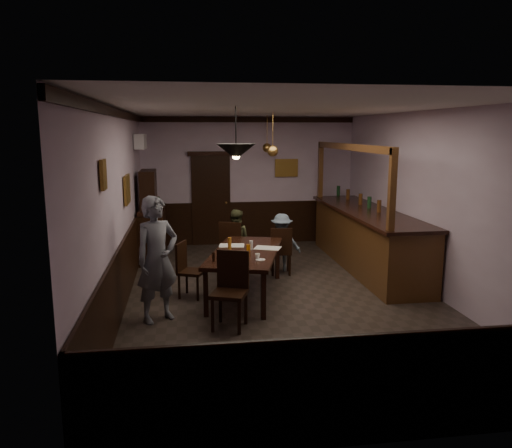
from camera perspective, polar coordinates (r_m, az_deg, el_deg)
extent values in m
cube|color=#2D2621|center=(8.28, 2.80, -8.20)|extent=(5.00, 8.00, 0.01)
cube|color=white|center=(7.85, 3.00, 13.06)|extent=(5.00, 8.00, 0.01)
cube|color=#BCA2BD|center=(11.85, -0.84, 4.95)|extent=(5.00, 0.01, 3.00)
cube|color=#BCA2BD|center=(4.16, 13.62, -5.88)|extent=(5.00, 0.01, 3.00)
cube|color=#BCA2BD|center=(7.84, -15.35, 1.70)|extent=(0.01, 8.00, 3.00)
cube|color=#BCA2BD|center=(8.75, 19.18, 2.38)|extent=(0.01, 8.00, 3.00)
cube|color=black|center=(8.09, -1.20, -3.29)|extent=(1.58, 2.39, 0.06)
cube|color=black|center=(7.31, -5.76, -7.92)|extent=(0.07, 0.07, 0.69)
cube|color=black|center=(7.17, 0.85, -8.25)|extent=(0.07, 0.07, 0.69)
cube|color=black|center=(9.23, -2.76, -3.96)|extent=(0.07, 0.07, 0.69)
cube|color=black|center=(9.11, 2.45, -4.15)|extent=(0.07, 0.07, 0.69)
cube|color=black|center=(9.52, -2.58, -2.77)|extent=(0.57, 0.57, 0.05)
cube|color=black|center=(9.28, -2.98, -1.37)|extent=(0.41, 0.22, 0.52)
cube|color=black|center=(9.68, -1.25, -4.01)|extent=(0.04, 0.04, 0.44)
cube|color=black|center=(9.79, -3.21, -3.86)|extent=(0.04, 0.04, 0.44)
cube|color=black|center=(9.36, -1.89, -4.52)|extent=(0.04, 0.04, 0.44)
cube|color=black|center=(9.47, -3.91, -4.36)|extent=(0.04, 0.04, 0.44)
cube|color=black|center=(9.41, 2.83, -3.20)|extent=(0.44, 0.44, 0.05)
cube|color=black|center=(9.18, 2.93, -1.93)|extent=(0.39, 0.08, 0.47)
cube|color=black|center=(9.63, 3.70, -4.24)|extent=(0.04, 0.04, 0.40)
cube|color=black|center=(9.60, 1.80, -4.25)|extent=(0.04, 0.04, 0.40)
cube|color=black|center=(9.32, 3.87, -4.73)|extent=(0.04, 0.04, 0.40)
cube|color=black|center=(9.30, 1.91, -4.76)|extent=(0.04, 0.04, 0.40)
cube|color=black|center=(6.83, -3.08, -7.98)|extent=(0.58, 0.58, 0.05)
cube|color=black|center=(6.93, -2.65, -5.17)|extent=(0.44, 0.20, 0.54)
cube|color=black|center=(6.80, -5.00, -10.36)|extent=(0.04, 0.04, 0.46)
cube|color=black|center=(6.70, -1.96, -10.64)|extent=(0.04, 0.04, 0.46)
cube|color=black|center=(7.13, -4.10, -9.35)|extent=(0.04, 0.04, 0.46)
cube|color=black|center=(7.04, -1.20, -9.59)|extent=(0.04, 0.04, 0.46)
cube|color=black|center=(8.15, -7.35, -5.46)|extent=(0.51, 0.51, 0.05)
cube|color=black|center=(8.16, -8.54, -3.67)|extent=(0.19, 0.37, 0.46)
cube|color=black|center=(8.02, -6.69, -7.35)|extent=(0.04, 0.04, 0.40)
cube|color=black|center=(8.30, -5.89, -6.71)|extent=(0.04, 0.04, 0.40)
cube|color=black|center=(8.14, -8.77, -7.14)|extent=(0.04, 0.04, 0.40)
cube|color=black|center=(8.41, -7.91, -6.52)|extent=(0.04, 0.04, 0.40)
imported|color=slate|center=(7.12, -11.22, -3.98)|extent=(0.78, 0.71, 1.78)
imported|color=#4C5030|center=(9.68, -2.37, -1.78)|extent=(0.69, 0.61, 1.18)
imported|color=slate|center=(9.57, 2.95, -2.12)|extent=(0.80, 0.57, 1.11)
cube|color=silver|center=(8.45, -2.79, -2.47)|extent=(0.46, 0.36, 0.01)
cube|color=silver|center=(8.26, 1.33, -2.76)|extent=(0.50, 0.44, 0.01)
cube|color=#E1B352|center=(7.83, -1.67, -3.51)|extent=(0.19, 0.19, 0.00)
cylinder|color=white|center=(7.50, 0.51, -4.10)|extent=(0.15, 0.15, 0.01)
imported|color=white|center=(7.55, 0.17, -3.68)|extent=(0.10, 0.10, 0.07)
cylinder|color=white|center=(7.56, -2.49, -4.00)|extent=(0.22, 0.22, 0.01)
torus|color=#C68C47|center=(7.59, -2.70, -3.71)|extent=(0.13, 0.13, 0.04)
torus|color=#C68C47|center=(7.61, -1.79, -3.68)|extent=(0.13, 0.13, 0.04)
cylinder|color=orange|center=(8.01, -0.89, -2.77)|extent=(0.07, 0.07, 0.12)
cylinder|color=#BF721E|center=(8.14, -3.03, -2.27)|extent=(0.06, 0.06, 0.20)
cylinder|color=silver|center=(8.13, -0.57, -2.45)|extent=(0.06, 0.06, 0.15)
cylinder|color=black|center=(7.45, -4.87, -3.75)|extent=(0.04, 0.04, 0.14)
cube|color=black|center=(10.69, -11.73, -1.27)|extent=(0.51, 1.41, 1.01)
cube|color=black|center=(10.59, -11.84, 1.67)|extent=(0.49, 1.36, 0.08)
cube|color=black|center=(10.54, -12.20, 3.83)|extent=(0.30, 0.91, 0.81)
cube|color=#472513|center=(10.01, 12.53, -1.82)|extent=(0.91, 4.22, 1.11)
cube|color=black|center=(9.90, 12.56, 1.42)|extent=(1.01, 4.32, 0.06)
cube|color=#472513|center=(9.66, 10.70, 8.64)|extent=(0.10, 4.12, 0.12)
cube|color=#472513|center=(7.83, 15.30, 3.61)|extent=(0.10, 0.10, 1.31)
cube|color=#472513|center=(11.61, 7.39, 6.04)|extent=(0.10, 0.10, 1.31)
cube|color=black|center=(11.77, -5.16, 2.67)|extent=(0.90, 0.06, 2.10)
cube|color=white|center=(10.63, -13.06, 9.18)|extent=(0.20, 0.85, 0.30)
cube|color=olive|center=(6.18, -17.05, 5.41)|extent=(0.04, 0.28, 0.36)
cube|color=olive|center=(8.60, -14.51, 3.84)|extent=(0.04, 0.62, 0.48)
cube|color=olive|center=(11.93, 3.49, 6.42)|extent=(0.55, 0.04, 0.42)
cylinder|color=black|center=(7.07, -2.32, 10.80)|extent=(0.02, 0.02, 0.63)
cone|color=black|center=(7.07, -2.30, 8.27)|extent=(0.56, 0.56, 0.22)
sphere|color=#FFD88C|center=(7.07, -2.29, 7.86)|extent=(0.12, 0.12, 0.12)
cylinder|color=#BF8C3F|center=(9.19, 1.93, 10.52)|extent=(0.02, 0.02, 0.70)
cone|color=#BF8C3F|center=(9.20, 1.92, 8.33)|extent=(0.20, 0.20, 0.22)
sphere|color=#FFD88C|center=(9.20, 1.92, 8.02)|extent=(0.12, 0.12, 0.12)
cylinder|color=#BF8C3F|center=(11.02, 1.28, 10.52)|extent=(0.02, 0.02, 0.70)
cone|color=#BF8C3F|center=(11.02, 1.27, 8.70)|extent=(0.20, 0.20, 0.22)
sphere|color=#FFD88C|center=(11.02, 1.27, 8.44)|extent=(0.12, 0.12, 0.12)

